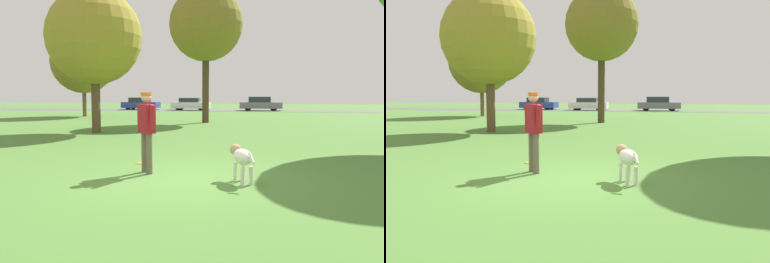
% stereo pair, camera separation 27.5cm
% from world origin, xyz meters
% --- Properties ---
extents(ground_plane, '(120.00, 120.00, 0.00)m').
position_xyz_m(ground_plane, '(0.00, 0.00, 0.00)').
color(ground_plane, '#4C7A33').
extents(far_road_strip, '(120.00, 6.00, 0.01)m').
position_xyz_m(far_road_strip, '(0.00, 31.66, 0.01)').
color(far_road_strip, '#5B5B59').
rests_on(far_road_strip, ground_plane).
extents(person, '(0.52, 0.57, 1.65)m').
position_xyz_m(person, '(-0.57, 0.32, 0.98)').
color(person, '#665B4C').
rests_on(person, ground_plane).
extents(dog, '(0.56, 0.95, 0.67)m').
position_xyz_m(dog, '(1.39, -0.14, 0.46)').
color(dog, silver).
rests_on(dog, ground_plane).
extents(frisbee, '(0.21, 0.21, 0.02)m').
position_xyz_m(frisbee, '(-1.04, 1.30, 0.01)').
color(frisbee, orange).
rests_on(frisbee, ground_plane).
extents(tree_far_left, '(4.74, 4.74, 6.46)m').
position_xyz_m(tree_far_left, '(-11.37, 19.03, 4.08)').
color(tree_far_left, brown).
rests_on(tree_far_left, ground_plane).
extents(tree_mid_center, '(4.16, 4.16, 7.65)m').
position_xyz_m(tree_mid_center, '(-1.51, 14.41, 5.54)').
color(tree_mid_center, '#4C3826').
rests_on(tree_mid_center, ground_plane).
extents(tree_near_left, '(3.97, 3.97, 6.00)m').
position_xyz_m(tree_near_left, '(-5.22, 7.87, 4.00)').
color(tree_near_left, brown).
rests_on(tree_near_left, ground_plane).
extents(parked_car_blue, '(4.01, 1.88, 1.31)m').
position_xyz_m(parked_car_blue, '(-11.33, 31.93, 0.64)').
color(parked_car_blue, '#284293').
rests_on(parked_car_blue, ground_plane).
extents(parked_car_white, '(4.00, 1.80, 1.28)m').
position_xyz_m(parked_car_white, '(-5.71, 31.50, 0.64)').
color(parked_car_white, white).
rests_on(parked_car_white, ground_plane).
extents(parked_car_grey, '(4.21, 1.79, 1.41)m').
position_xyz_m(parked_car_grey, '(1.47, 31.48, 0.69)').
color(parked_car_grey, slate).
rests_on(parked_car_grey, ground_plane).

